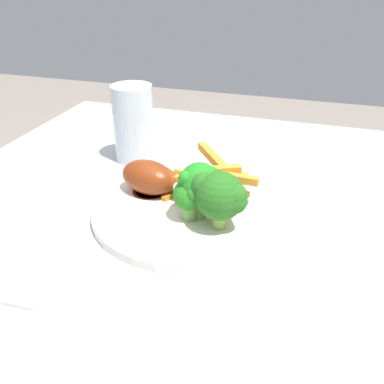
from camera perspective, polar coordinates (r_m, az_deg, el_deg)
The scene contains 9 objects.
dining_table at distance 0.66m, azimuth 6.08°, elevation -11.25°, with size 0.94×0.80×0.71m.
dinner_plate at distance 0.59m, azimuth 0.00°, elevation -2.20°, with size 0.27×0.27×0.01m, color white.
broccoli_floret_front at distance 0.54m, azimuth -0.38°, elevation -0.37°, with size 0.04×0.05×0.06m.
broccoli_floret_middle at distance 0.52m, azimuth 3.89°, elevation -0.40°, with size 0.08×0.07×0.08m.
broccoli_floret_back at distance 0.54m, azimuth 1.06°, elevation 1.10°, with size 0.05×0.06×0.07m.
carrot_fries_pile at distance 0.61m, azimuth 2.83°, elevation 1.46°, with size 0.14×0.15×0.05m.
chicken_drumstick_near at distance 0.61m, azimuth -5.26°, elevation 1.57°, with size 0.13×0.05×0.04m.
chicken_drumstick_far at distance 0.61m, azimuth -5.51°, elevation 1.85°, with size 0.14×0.07×0.05m.
water_glass at distance 0.74m, azimuth -7.76°, elevation 9.01°, with size 0.07×0.07×0.13m, color silver.
Camera 1 is at (-0.08, 0.50, 1.03)m, focal length 40.20 mm.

